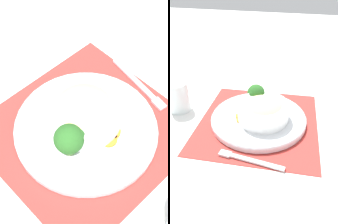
{
  "view_description": "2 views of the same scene",
  "coord_description": "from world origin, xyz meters",
  "views": [
    {
      "loc": [
        0.28,
        0.34,
        0.7
      ],
      "look_at": [
        -0.01,
        -0.02,
        0.05
      ],
      "focal_mm": 60.0,
      "sensor_mm": 36.0,
      "label": 1
    },
    {
      "loc": [
        -0.57,
        -0.13,
        0.44
      ],
      "look_at": [
        -0.01,
        0.01,
        0.04
      ],
      "focal_mm": 35.0,
      "sensor_mm": 36.0,
      "label": 2
    }
  ],
  "objects": [
    {
      "name": "carrot_slice_far",
      "position": [
        -0.05,
        0.03,
        0.02
      ],
      "size": [
        0.04,
        0.04,
        0.01
      ],
      "color": "orange",
      "rests_on": "plate"
    },
    {
      "name": "broccoli_floret",
      "position": [
        0.06,
        0.03,
        0.07
      ],
      "size": [
        0.06,
        0.06,
        0.08
      ],
      "color": "#84AD5B",
      "rests_on": "plate"
    },
    {
      "name": "ground_plane",
      "position": [
        0.0,
        0.0,
        0.0
      ],
      "size": [
        4.0,
        4.0,
        0.0
      ],
      "primitive_type": "plane",
      "color": "white"
    },
    {
      "name": "carrot_slice_middle",
      "position": [
        -0.03,
        0.04,
        0.02
      ],
      "size": [
        0.04,
        0.04,
        0.01
      ],
      "color": "orange",
      "rests_on": "plate"
    },
    {
      "name": "bowl",
      "position": [
        -0.01,
        -0.02,
        0.06
      ],
      "size": [
        0.16,
        0.16,
        0.07
      ],
      "color": "white",
      "rests_on": "plate"
    },
    {
      "name": "carrot_slice_near",
      "position": [
        -0.02,
        0.05,
        0.02
      ],
      "size": [
        0.04,
        0.04,
        0.01
      ],
      "color": "orange",
      "rests_on": "plate"
    },
    {
      "name": "plate",
      "position": [
        0.0,
        0.0,
        0.02
      ],
      "size": [
        0.31,
        0.31,
        0.02
      ],
      "color": "silver",
      "rests_on": "placemat"
    },
    {
      "name": "placemat",
      "position": [
        0.0,
        0.0,
        0.0
      ],
      "size": [
        0.43,
        0.41,
        0.0
      ],
      "color": "#B2332D",
      "rests_on": "ground_plane"
    },
    {
      "name": "carrot_slice_extra",
      "position": [
        -0.06,
        0.01,
        0.02
      ],
      "size": [
        0.04,
        0.04,
        0.01
      ],
      "color": "orange",
      "rests_on": "plate"
    },
    {
      "name": "fork",
      "position": [
        -0.18,
        -0.0,
        0.01
      ],
      "size": [
        0.03,
        0.18,
        0.01
      ],
      "rotation": [
        0.0,
        0.0,
        -0.08
      ],
      "color": "silver",
      "rests_on": "placemat"
    }
  ]
}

